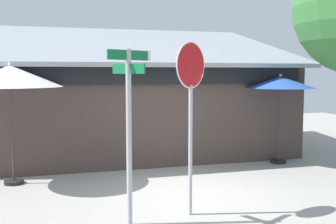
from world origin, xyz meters
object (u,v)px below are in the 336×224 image
Objects in this scene: patio_umbrella_ivory_left at (10,77)px; street_sign_post at (129,119)px; stop_sign at (191,94)px; patio_umbrella_royal_blue_center at (280,83)px.

street_sign_post is at bearing -56.55° from patio_umbrella_ivory_left.
street_sign_post is 3.89m from patio_umbrella_ivory_left.
patio_umbrella_ivory_left is at bearing 137.14° from stop_sign.
street_sign_post is 1.05× the size of patio_umbrella_ivory_left.
stop_sign is at bearing -139.03° from patio_umbrella_royal_blue_center.
street_sign_post reaches higher than patio_umbrella_royal_blue_center.
stop_sign is 1.11× the size of patio_umbrella_ivory_left.
stop_sign is (1.13, 0.19, 0.38)m from street_sign_post.
patio_umbrella_royal_blue_center is at bearing 35.26° from street_sign_post.
patio_umbrella_ivory_left is at bearing -177.92° from patio_umbrella_royal_blue_center.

